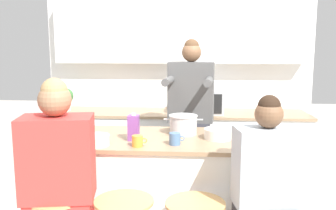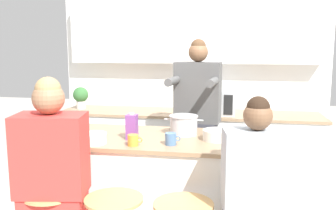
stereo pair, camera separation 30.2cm
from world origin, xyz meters
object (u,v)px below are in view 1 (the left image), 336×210
coffee_cup_far (175,139)px  microwave (200,101)px  juice_carton (134,128)px  potted_plant (66,98)px  coffee_cup_near (137,141)px  cooking_pot (183,125)px  fruit_bowl (95,140)px  person_wrapped_blanket (59,195)px  banana_bunch (250,136)px  kitchen_island (167,193)px  person_cooking (191,129)px

coffee_cup_far → microwave: microwave is taller
juice_carton → potted_plant: (-1.09, 1.56, 0.00)m
coffee_cup_near → potted_plant: size_ratio=0.41×
cooking_pot → fruit_bowl: (-0.63, -0.40, -0.04)m
person_wrapped_blanket → potted_plant: size_ratio=5.42×
person_wrapped_blanket → banana_bunch: bearing=15.7°
person_wrapped_blanket → cooking_pot: size_ratio=4.52×
person_wrapped_blanket → cooking_pot: person_wrapped_blanket is taller
coffee_cup_near → potted_plant: 2.09m
kitchen_island → coffee_cup_far: size_ratio=14.85×
kitchen_island → banana_bunch: size_ratio=9.18×
fruit_bowl → coffee_cup_near: 0.31m
juice_carton → cooking_pot: bearing=31.5°
coffee_cup_near → microwave: (0.46, 1.70, 0.04)m
banana_bunch → microwave: (-0.38, 1.44, 0.06)m
banana_bunch → microwave: 1.49m
coffee_cup_near → banana_bunch: (0.85, 0.27, -0.01)m
person_cooking → coffee_cup_far: (-0.10, -0.94, 0.13)m
kitchen_island → cooking_pot: bearing=46.1°
fruit_bowl → juice_carton: bearing=34.3°
juice_carton → microwave: (0.52, 1.52, -0.02)m
banana_bunch → juice_carton: bearing=-174.6°
kitchen_island → coffee_cup_near: bearing=-124.4°
fruit_bowl → banana_bunch: (1.16, 0.26, -0.01)m
person_wrapped_blanket → coffee_cup_far: 0.89m
microwave → fruit_bowl: bearing=-114.6°
coffee_cup_near → coffee_cup_far: bearing=14.7°
kitchen_island → coffee_cup_far: 0.56m
coffee_cup_far → potted_plant: bearing=130.4°
coffee_cup_far → potted_plant: (-1.42, 1.67, 0.06)m
person_cooking → coffee_cup_far: 0.95m
coffee_cup_far → potted_plant: potted_plant is taller
person_cooking → potted_plant: 1.70m
person_cooking → coffee_cup_far: person_cooking is taller
person_cooking → microwave: bearing=87.7°
coffee_cup_far → microwave: (0.19, 1.63, 0.04)m
coffee_cup_near → banana_bunch: size_ratio=0.59×
person_cooking → person_wrapped_blanket: (-0.84, -1.36, -0.15)m
coffee_cup_far → juice_carton: juice_carton is taller
fruit_bowl → juice_carton: juice_carton is taller
potted_plant → fruit_bowl: bearing=-64.2°
juice_carton → person_cooking: bearing=62.5°
potted_plant → kitchen_island: bearing=-47.3°
coffee_cup_near → person_wrapped_blanket: bearing=-142.7°
banana_bunch → juice_carton: 0.91m
cooking_pot → fruit_bowl: size_ratio=1.56×
fruit_bowl → cooking_pot: bearing=32.7°
kitchen_island → person_cooking: person_cooking is taller
cooking_pot → coffee_cup_far: size_ratio=2.80×
cooking_pot → coffee_cup_far: 0.35m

